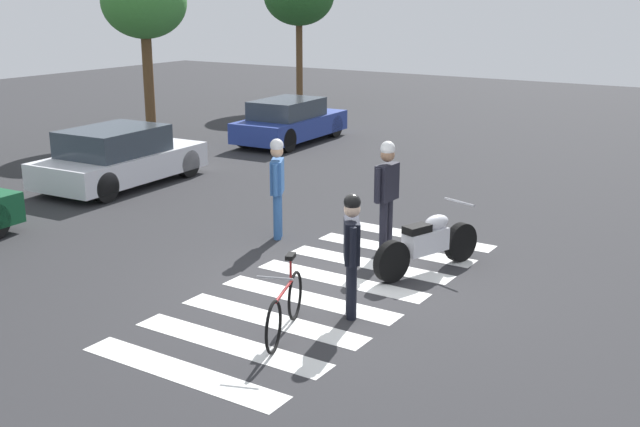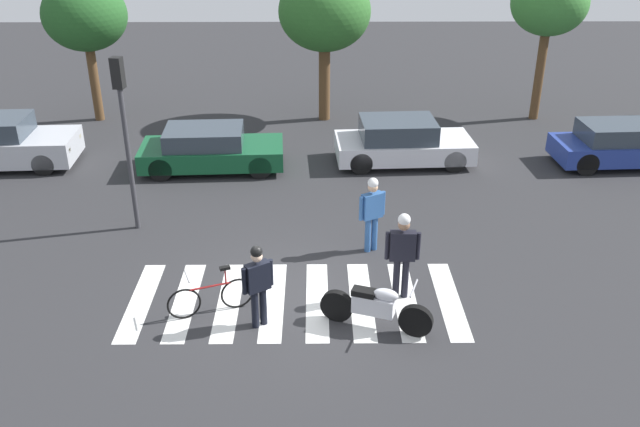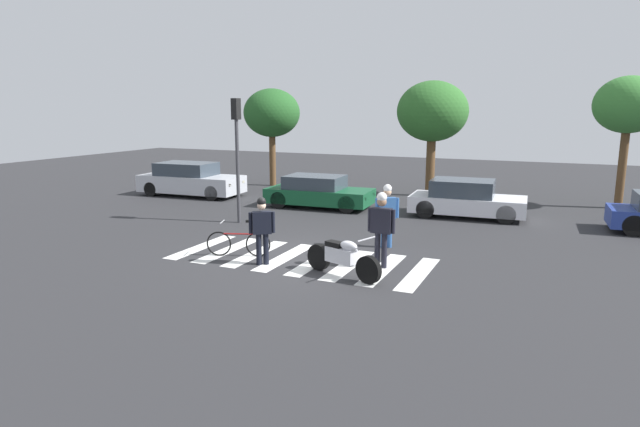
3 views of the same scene
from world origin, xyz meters
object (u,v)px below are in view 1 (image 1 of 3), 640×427
(police_motorcycle, at_px, (427,243))
(officer_on_foot, at_px, (352,247))
(leaning_bicycle, at_px, (285,308))
(car_blue_hatchback, at_px, (290,122))
(officer_by_motorcycle, at_px, (387,187))
(car_white_van, at_px, (119,158))
(pedestrian_bystander, at_px, (277,181))

(police_motorcycle, bearing_deg, officer_on_foot, 177.62)
(police_motorcycle, bearing_deg, leaning_bicycle, 170.89)
(leaning_bicycle, relative_size, officer_on_foot, 0.94)
(officer_on_foot, bearing_deg, car_blue_hatchback, 38.51)
(officer_by_motorcycle, bearing_deg, car_white_van, 83.24)
(leaning_bicycle, bearing_deg, officer_by_motorcycle, 8.27)
(officer_on_foot, bearing_deg, pedestrian_bystander, 51.07)
(leaning_bicycle, relative_size, pedestrian_bystander, 0.90)
(officer_on_foot, bearing_deg, car_white_van, 66.15)
(police_motorcycle, distance_m, officer_on_foot, 2.28)
(officer_on_foot, height_order, car_white_van, officer_on_foot)
(pedestrian_bystander, bearing_deg, officer_by_motorcycle, -76.96)
(car_white_van, bearing_deg, officer_on_foot, -113.85)
(leaning_bicycle, bearing_deg, police_motorcycle, -9.11)
(pedestrian_bystander, distance_m, car_blue_hatchback, 9.43)
(officer_by_motorcycle, bearing_deg, officer_on_foot, -161.00)
(officer_on_foot, xyz_separation_m, pedestrian_bystander, (2.36, 2.92, 0.06))
(leaning_bicycle, xyz_separation_m, car_white_van, (4.66, 7.93, 0.27))
(police_motorcycle, height_order, officer_on_foot, officer_on_foot)
(pedestrian_bystander, bearing_deg, leaning_bicycle, -143.05)
(leaning_bicycle, relative_size, officer_by_motorcycle, 0.86)
(pedestrian_bystander, xyz_separation_m, car_blue_hatchback, (7.85, 5.20, -0.44))
(pedestrian_bystander, distance_m, car_white_van, 5.60)
(leaning_bicycle, xyz_separation_m, pedestrian_bystander, (3.33, 2.51, 0.68))
(police_motorcycle, xyz_separation_m, leaning_bicycle, (-3.18, 0.51, -0.09))
(police_motorcycle, bearing_deg, car_white_van, 80.09)
(leaning_bicycle, bearing_deg, officer_on_foot, -23.38)
(police_motorcycle, xyz_separation_m, car_blue_hatchback, (8.00, 8.22, 0.16))
(pedestrian_bystander, relative_size, car_white_van, 0.44)
(pedestrian_bystander, bearing_deg, officer_on_foot, -128.93)
(pedestrian_bystander, bearing_deg, police_motorcycle, -92.78)
(police_motorcycle, height_order, leaning_bicycle, police_motorcycle)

